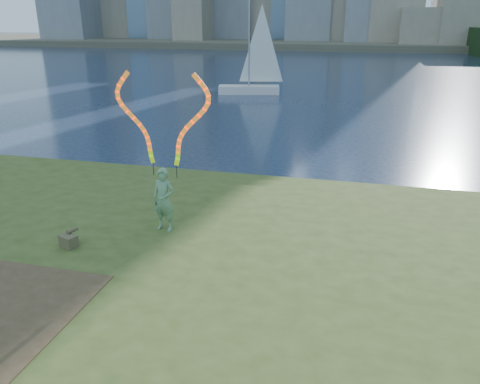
# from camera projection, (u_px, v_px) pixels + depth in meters

# --- Properties ---
(ground) EXTENTS (320.00, 320.00, 0.00)m
(ground) POSITION_uv_depth(u_px,v_px,m) (178.00, 273.00, 10.58)
(ground) COLOR #17233B
(ground) RESTS_ON ground
(grassy_knoll) EXTENTS (20.00, 18.00, 0.80)m
(grassy_knoll) POSITION_uv_depth(u_px,v_px,m) (130.00, 320.00, 8.37)
(grassy_knoll) COLOR #39491A
(grassy_knoll) RESTS_ON ground
(far_shore) EXTENTS (320.00, 40.00, 1.20)m
(far_shore) POSITION_uv_depth(u_px,v_px,m) (345.00, 43.00, 96.68)
(far_shore) COLOR #504B3B
(far_shore) RESTS_ON ground
(woman_with_ribbons) EXTENTS (1.98, 0.42, 3.88)m
(woman_with_ribbons) POSITION_uv_depth(u_px,v_px,m) (163.00, 170.00, 10.42)
(woman_with_ribbons) COLOR #1D6825
(woman_with_ribbons) RESTS_ON grassy_knoll
(canvas_bag) EXTENTS (0.43, 0.49, 0.35)m
(canvas_bag) POSITION_uv_depth(u_px,v_px,m) (69.00, 240.00, 10.03)
(canvas_bag) COLOR brown
(canvas_bag) RESTS_ON grassy_knoll
(sailboat) EXTENTS (4.88, 2.38, 7.33)m
(sailboat) POSITION_uv_depth(u_px,v_px,m) (252.00, 77.00, 35.16)
(sailboat) COLOR silver
(sailboat) RESTS_ON ground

